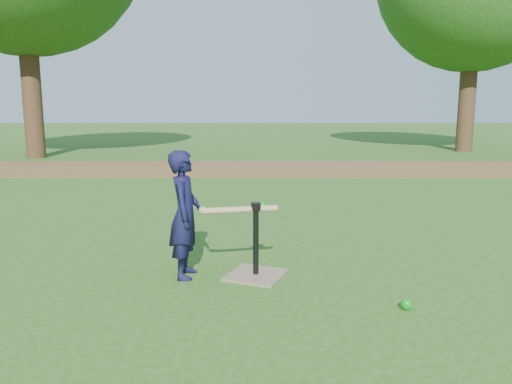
{
  "coord_description": "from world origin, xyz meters",
  "views": [
    {
      "loc": [
        0.06,
        -3.6,
        1.37
      ],
      "look_at": [
        0.05,
        0.61,
        0.65
      ],
      "focal_mm": 35.0,
      "sensor_mm": 36.0,
      "label": 1
    }
  ],
  "objects": [
    {
      "name": "ground",
      "position": [
        0.0,
        0.0,
        0.0
      ],
      "size": [
        80.0,
        80.0,
        0.0
      ],
      "primitive_type": "plane",
      "color": "#285116",
      "rests_on": "ground"
    },
    {
      "name": "dirt_strip",
      "position": [
        0.0,
        7.5,
        0.01
      ],
      "size": [
        24.0,
        3.0,
        0.01
      ],
      "primitive_type": "cube",
      "color": "brown",
      "rests_on": "ground"
    },
    {
      "name": "child",
      "position": [
        -0.52,
        0.32,
        0.52
      ],
      "size": [
        0.25,
        0.38,
        1.03
      ],
      "primitive_type": "imported",
      "rotation": [
        0.0,
        0.0,
        1.55
      ],
      "color": "black",
      "rests_on": "ground"
    },
    {
      "name": "wiffle_ball_ground",
      "position": [
        1.08,
        -0.37,
        0.04
      ],
      "size": [
        0.08,
        0.08,
        0.08
      ],
      "primitive_type": "sphere",
      "color": "#0D9315",
      "rests_on": "ground"
    },
    {
      "name": "batting_tee",
      "position": [
        0.05,
        0.31,
        0.11
      ],
      "size": [
        0.56,
        0.56,
        0.61
      ],
      "color": "#856E54",
      "rests_on": "ground"
    },
    {
      "name": "swing_action",
      "position": [
        -0.07,
        0.31,
        0.56
      ],
      "size": [
        0.63,
        0.24,
        0.08
      ],
      "color": "tan",
      "rests_on": "ground"
    }
  ]
}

